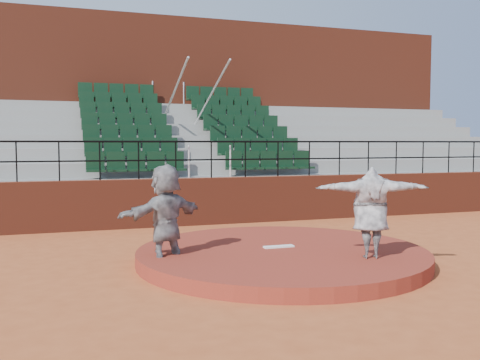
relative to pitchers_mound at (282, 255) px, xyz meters
name	(u,v)px	position (x,y,z in m)	size (l,w,h in m)	color
ground	(282,262)	(0.00, 0.00, -0.12)	(90.00, 90.00, 0.00)	#AF5227
pitchers_mound	(282,255)	(0.00, 0.00, 0.00)	(5.50, 5.50, 0.25)	maroon
pitching_rubber	(279,247)	(0.00, 0.15, 0.14)	(0.60, 0.15, 0.03)	white
boundary_wall	(211,201)	(0.00, 5.00, 0.53)	(24.00, 0.30, 1.30)	maroon
wall_railing	(211,151)	(0.00, 5.00, 1.90)	(24.04, 0.05, 1.03)	black
seating_deck	(183,167)	(0.00, 8.65, 1.31)	(24.00, 5.97, 4.63)	gray
press_box_facade	(162,111)	(0.00, 12.60, 3.43)	(24.00, 3.00, 7.10)	maroon
pitcher	(371,212)	(1.17, -1.22, 0.93)	(1.97, 0.54, 1.60)	black
fielder	(166,217)	(-2.20, 0.14, 0.82)	(1.75, 0.56, 1.89)	black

